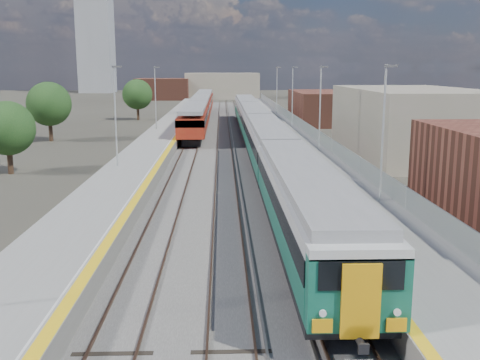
{
  "coord_description": "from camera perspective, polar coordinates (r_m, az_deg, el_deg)",
  "views": [
    {
      "loc": [
        -2.24,
        -8.37,
        8.31
      ],
      "look_at": [
        -1.24,
        22.18,
        2.2
      ],
      "focal_mm": 42.0,
      "sensor_mm": 36.0,
      "label": 1
    }
  ],
  "objects": [
    {
      "name": "platform_right",
      "position": [
        61.81,
        5.15,
        4.03
      ],
      "size": [
        4.7,
        155.0,
        8.52
      ],
      "color": "slate",
      "rests_on": "ground"
    },
    {
      "name": "ground",
      "position": [
        59.0,
        0.33,
        3.2
      ],
      "size": [
        320.0,
        320.0,
        0.0
      ],
      "primitive_type": "plane",
      "color": "#47443A",
      "rests_on": "ground"
    },
    {
      "name": "platform_left",
      "position": [
        61.73,
        -8.21,
        3.93
      ],
      "size": [
        4.3,
        155.0,
        8.52
      ],
      "color": "slate",
      "rests_on": "ground"
    },
    {
      "name": "ballast_bed",
      "position": [
        61.43,
        -1.87,
        3.55
      ],
      "size": [
        10.5,
        155.0,
        0.06
      ],
      "primitive_type": "cube",
      "color": "#565451",
      "rests_on": "ground"
    },
    {
      "name": "tree_a",
      "position": [
        47.96,
        -22.55,
        4.87
      ],
      "size": [
        4.28,
        4.28,
        5.8
      ],
      "color": "#382619",
      "rests_on": "ground"
    },
    {
      "name": "tree_d",
      "position": [
        74.95,
        15.33,
        7.54
      ],
      "size": [
        4.59,
        4.59,
        6.23
      ],
      "color": "#382619",
      "rests_on": "ground"
    },
    {
      "name": "tree_b",
      "position": [
        68.17,
        -18.84,
        7.32
      ],
      "size": [
        5.02,
        5.02,
        6.81
      ],
      "color": "#382619",
      "rests_on": "ground"
    },
    {
      "name": "red_train",
      "position": [
        88.23,
        -4.02,
        7.34
      ],
      "size": [
        3.03,
        61.4,
        3.83
      ],
      "color": "black",
      "rests_on": "ground"
    },
    {
      "name": "tracks",
      "position": [
        63.08,
        -1.32,
        3.83
      ],
      "size": [
        8.96,
        160.0,
        0.17
      ],
      "color": "#4C3323",
      "rests_on": "ground"
    },
    {
      "name": "tree_c",
      "position": [
        93.12,
        -10.38,
        8.55
      ],
      "size": [
        4.84,
        4.84,
        6.57
      ],
      "color": "#382619",
      "rests_on": "ground"
    },
    {
      "name": "green_train",
      "position": [
        55.67,
        2.0,
        5.08
      ],
      "size": [
        2.95,
        82.04,
        3.25
      ],
      "color": "black",
      "rests_on": "ground"
    },
    {
      "name": "buildings",
      "position": [
        147.84,
        -8.22,
        12.11
      ],
      "size": [
        72.0,
        185.5,
        40.0
      ],
      "color": "brown",
      "rests_on": "ground"
    }
  ]
}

